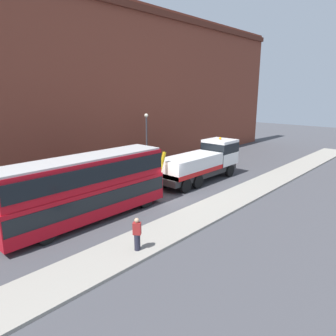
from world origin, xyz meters
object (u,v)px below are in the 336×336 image
recovery_tow_truck (203,161)px  street_lamp (147,138)px  pedestrian_onlooker (137,235)px  double_decker_bus (87,186)px

recovery_tow_truck → street_lamp: bearing=106.1°
recovery_tow_truck → street_lamp: 6.03m
pedestrian_onlooker → street_lamp: size_ratio=0.29×
double_decker_bus → street_lamp: 11.93m
recovery_tow_truck → double_decker_bus: size_ratio=0.92×
double_decker_bus → pedestrian_onlooker: size_ratio=6.46×
recovery_tow_truck → pedestrian_onlooker: recovery_tow_truck is taller
street_lamp → pedestrian_onlooker: bearing=-135.8°
street_lamp → recovery_tow_truck: bearing=-74.1°
recovery_tow_truck → street_lamp: street_lamp is taller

